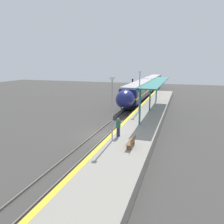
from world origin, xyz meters
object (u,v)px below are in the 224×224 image
at_px(person_waiting, 118,127).
at_px(lamppost_mid, 140,89).
at_px(train, 146,87).
at_px(lamppost_near, 112,105).
at_px(railway_signal, 132,86).
at_px(platform_bench, 132,141).

height_order(person_waiting, lamppost_mid, lamppost_mid).
bearing_deg(lamppost_mid, person_waiting, -89.06).
distance_m(train, lamppost_near, 32.46).
xyz_separation_m(train, lamppost_near, (2.49, -32.31, 1.94)).
xyz_separation_m(person_waiting, lamppost_near, (-0.18, -1.27, 2.24)).
bearing_deg(lamppost_near, train, 94.40).
xyz_separation_m(railway_signal, lamppost_mid, (5.00, -17.95, 1.64)).
xyz_separation_m(platform_bench, person_waiting, (-1.77, 2.16, 0.44)).
height_order(platform_bench, lamppost_near, lamppost_near).
bearing_deg(train, person_waiting, -85.09).
bearing_deg(railway_signal, lamppost_mid, -74.43).
xyz_separation_m(platform_bench, lamppost_mid, (-1.94, 12.82, 2.68)).
height_order(train, person_waiting, train).
height_order(platform_bench, lamppost_mid, lamppost_mid).
xyz_separation_m(person_waiting, railway_signal, (-5.18, 28.61, 0.60)).
xyz_separation_m(train, railway_signal, (-2.51, -2.42, 0.30)).
distance_m(platform_bench, person_waiting, 2.83).
bearing_deg(train, platform_bench, -82.40).
relative_size(train, lamppost_mid, 7.33).
xyz_separation_m(person_waiting, lamppost_mid, (-0.18, 10.66, 2.24)).
relative_size(railway_signal, lamppost_near, 0.74).
height_order(platform_bench, railway_signal, railway_signal).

